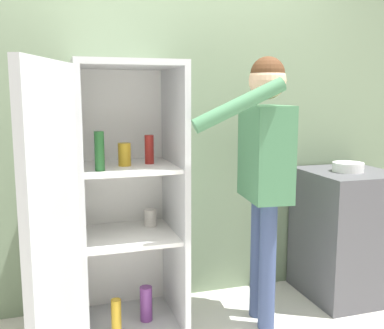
# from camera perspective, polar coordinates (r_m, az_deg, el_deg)

# --- Properties ---
(wall_back) EXTENTS (7.00, 0.06, 2.55)m
(wall_back) POSITION_cam_1_polar(r_m,az_deg,el_deg) (3.10, -4.22, 5.57)
(wall_back) COLOR gray
(wall_back) RESTS_ON ground_plane
(refrigerator) EXTENTS (0.88, 1.18, 1.64)m
(refrigerator) POSITION_cam_1_polar(r_m,az_deg,el_deg) (2.68, -9.95, -5.04)
(refrigerator) COLOR #B7BABC
(refrigerator) RESTS_ON ground_plane
(person) EXTENTS (0.67, 0.54, 1.68)m
(person) POSITION_cam_1_polar(r_m,az_deg,el_deg) (2.78, 9.14, 1.00)
(person) COLOR #384770
(person) RESTS_ON ground_plane
(counter) EXTENTS (0.59, 0.62, 0.92)m
(counter) POSITION_cam_1_polar(r_m,az_deg,el_deg) (3.46, 18.95, -8.30)
(counter) COLOR #4C4C51
(counter) RESTS_ON ground_plane
(bowl) EXTENTS (0.21, 0.21, 0.06)m
(bowl) POSITION_cam_1_polar(r_m,az_deg,el_deg) (3.33, 19.21, -0.31)
(bowl) COLOR white
(bowl) RESTS_ON counter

